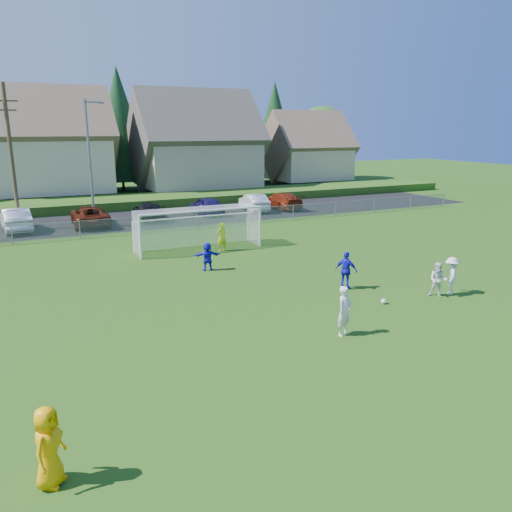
# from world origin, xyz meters

# --- Properties ---
(ground) EXTENTS (160.00, 160.00, 0.00)m
(ground) POSITION_xyz_m (0.00, 0.00, 0.00)
(ground) COLOR #193D0C
(ground) RESTS_ON ground
(asphalt_lot) EXTENTS (60.00, 60.00, 0.00)m
(asphalt_lot) POSITION_xyz_m (0.00, 27.50, 0.01)
(asphalt_lot) COLOR black
(asphalt_lot) RESTS_ON ground
(grass_embankment) EXTENTS (70.00, 6.00, 0.80)m
(grass_embankment) POSITION_xyz_m (0.00, 35.00, 0.40)
(grass_embankment) COLOR #1E420F
(grass_embankment) RESTS_ON ground
(soccer_ball) EXTENTS (0.22, 0.22, 0.22)m
(soccer_ball) POSITION_xyz_m (3.66, 3.48, 0.11)
(soccer_ball) COLOR white
(soccer_ball) RESTS_ON ground
(referee) EXTENTS (0.92, 1.00, 1.72)m
(referee) POSITION_xyz_m (-9.47, -2.09, 0.86)
(referee) COLOR #FFA505
(referee) RESTS_ON ground
(player_white_a) EXTENTS (0.76, 0.64, 1.77)m
(player_white_a) POSITION_xyz_m (0.30, 1.58, 0.89)
(player_white_a) COLOR silver
(player_white_a) RESTS_ON ground
(player_white_b) EXTENTS (0.90, 0.93, 1.51)m
(player_white_b) POSITION_xyz_m (6.29, 3.20, 0.76)
(player_white_b) COLOR silver
(player_white_b) RESTS_ON ground
(player_white_c) EXTENTS (1.21, 1.16, 1.66)m
(player_white_c) POSITION_xyz_m (7.06, 3.22, 0.83)
(player_white_c) COLOR silver
(player_white_c) RESTS_ON ground
(player_blue_a) EXTENTS (0.92, 1.07, 1.72)m
(player_blue_a) POSITION_xyz_m (3.41, 5.80, 0.86)
(player_blue_a) COLOR #1614C1
(player_blue_a) RESTS_ON ground
(player_blue_b) EXTENTS (1.41, 0.73, 1.45)m
(player_blue_b) POSITION_xyz_m (-1.11, 11.35, 0.72)
(player_blue_b) COLOR #1614C1
(player_blue_b) RESTS_ON ground
(goalkeeper) EXTENTS (0.69, 0.51, 1.71)m
(goalkeeper) POSITION_xyz_m (1.09, 14.89, 0.86)
(goalkeeper) COLOR yellow
(goalkeeper) RESTS_ON ground
(car_b) EXTENTS (2.13, 5.06, 1.62)m
(car_b) POSITION_xyz_m (-9.69, 26.71, 0.81)
(car_b) COLOR silver
(car_b) RESTS_ON ground
(car_c) EXTENTS (2.67, 5.45, 1.49)m
(car_c) POSITION_xyz_m (-4.75, 26.45, 0.75)
(car_c) COLOR #511809
(car_c) RESTS_ON ground
(car_d) EXTENTS (2.32, 4.95, 1.40)m
(car_d) POSITION_xyz_m (-0.18, 27.11, 0.70)
(car_d) COLOR black
(car_d) RESTS_ON ground
(car_e) EXTENTS (1.87, 4.48, 1.51)m
(car_e) POSITION_xyz_m (4.75, 27.31, 0.76)
(car_e) COLOR #1A1449
(car_e) RESTS_ON ground
(car_f) EXTENTS (2.17, 4.68, 1.49)m
(car_f) POSITION_xyz_m (9.14, 27.35, 0.74)
(car_f) COLOR silver
(car_f) RESTS_ON ground
(car_g) EXTENTS (2.28, 5.10, 1.45)m
(car_g) POSITION_xyz_m (11.86, 27.39, 0.73)
(car_g) COLOR maroon
(car_g) RESTS_ON ground
(soccer_goal) EXTENTS (7.42, 1.90, 2.50)m
(soccer_goal) POSITION_xyz_m (0.00, 16.05, 1.63)
(soccer_goal) COLOR white
(soccer_goal) RESTS_ON ground
(chainlink_fence) EXTENTS (52.06, 0.06, 1.20)m
(chainlink_fence) POSITION_xyz_m (0.00, 22.00, 0.63)
(chainlink_fence) COLOR gray
(chainlink_fence) RESTS_ON ground
(streetlight) EXTENTS (1.38, 0.18, 9.00)m
(streetlight) POSITION_xyz_m (-4.45, 26.00, 4.84)
(streetlight) COLOR slate
(streetlight) RESTS_ON ground
(utility_pole) EXTENTS (1.60, 0.26, 10.00)m
(utility_pole) POSITION_xyz_m (-9.50, 27.00, 5.15)
(utility_pole) COLOR #473321
(utility_pole) RESTS_ON ground
(houses_row) EXTENTS (53.90, 11.45, 13.27)m
(houses_row) POSITION_xyz_m (1.97, 42.46, 7.33)
(houses_row) COLOR tan
(houses_row) RESTS_ON ground
(tree_row) EXTENTS (65.98, 12.36, 13.80)m
(tree_row) POSITION_xyz_m (1.04, 48.74, 6.91)
(tree_row) COLOR #382616
(tree_row) RESTS_ON ground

